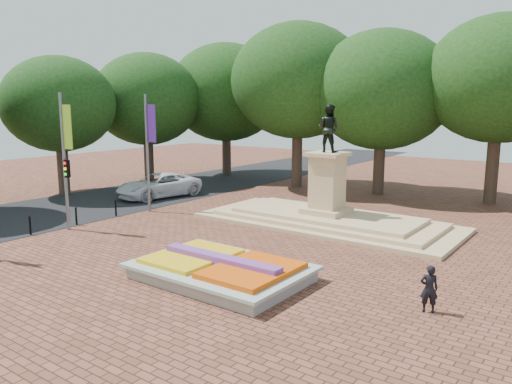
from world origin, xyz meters
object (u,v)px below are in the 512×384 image
van (159,185)px  flower_bed (221,270)px  pedestrian (429,289)px  monument (327,208)px

van → flower_bed: bearing=-24.6°
flower_bed → van: van is taller
flower_bed → pedestrian: bearing=12.6°
van → pedestrian: bearing=-10.9°
monument → pedestrian: bearing=-45.8°
van → pedestrian: size_ratio=3.88×
flower_bed → monument: bearing=95.9°
flower_bed → pedestrian: 7.32m
pedestrian → van: bearing=-50.4°
monument → pedestrian: 11.71m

